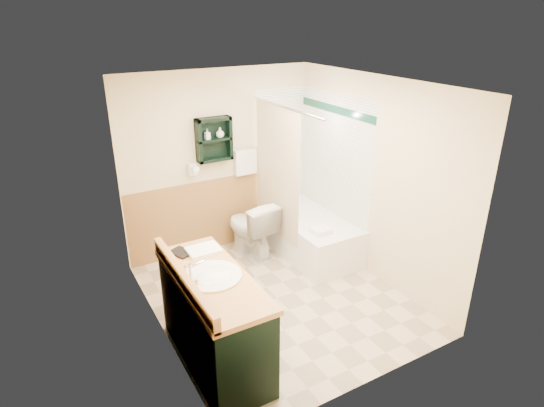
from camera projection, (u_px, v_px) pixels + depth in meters
The scene contains 25 objects.
floor at pixel (277, 298), 5.19m from camera, with size 3.00×3.00×0.00m, color beige.
back_wall at pixel (219, 163), 5.94m from camera, with size 2.60×0.04×2.40m, color beige.
left_wall at pixel (152, 229), 4.12m from camera, with size 0.04×3.00×2.40m, color beige.
right_wall at pixel (375, 180), 5.33m from camera, with size 0.04×3.00×2.40m, color beige.
ceiling at pixel (278, 81), 4.25m from camera, with size 2.60×3.00×0.04m, color white.
wainscot_left at pixel (163, 293), 4.41m from camera, with size 2.98×2.98×1.00m, color #B58249, non-canonical shape.
wainscot_back at pixel (222, 212), 6.18m from camera, with size 2.58×2.58×1.00m, color #B58249, non-canonical shape.
mirror_frame at pixel (175, 220), 3.59m from camera, with size 1.30×1.30×1.00m, color #925C2F, non-canonical shape.
mirror_glass at pixel (175, 220), 3.59m from camera, with size 1.20×1.20×0.90m, color white, non-canonical shape.
tile_right at pixel (333, 174), 5.97m from camera, with size 1.50×1.50×2.10m, color white, non-canonical shape.
tile_back at pixel (287, 162), 6.43m from camera, with size 0.95×0.95×2.10m, color white, non-canonical shape.
tile_accent at pixel (336, 110), 5.63m from camera, with size 1.50×1.50×0.10m, color #12402D, non-canonical shape.
wall_shelf at pixel (214, 139), 5.66m from camera, with size 0.45×0.15×0.55m, color black.
hair_dryer at pixel (192, 169), 5.68m from camera, with size 0.10×0.24×0.18m, color white, non-canonical shape.
towel_bar at pixel (245, 149), 5.98m from camera, with size 0.40×0.06×0.40m, color white, non-canonical shape.
curtain_rod at pixel (285, 107), 5.25m from camera, with size 0.03×0.03×1.60m, color silver.
shower_curtain at pixel (277, 172), 5.72m from camera, with size 1.05×1.05×1.70m, color beige, non-canonical shape.
vanity at pixel (214, 320), 4.10m from camera, with size 0.59×1.43×0.91m, color black.
bathtub at pixel (309, 235), 6.10m from camera, with size 0.77×1.50×0.52m, color white.
toilet at pixel (250, 229), 5.97m from camera, with size 0.44×0.79×0.78m, color white.
counter_towel at pixel (203, 250), 4.32m from camera, with size 0.30×0.24×0.04m, color white.
vanity_book at pixel (174, 247), 4.20m from camera, with size 0.16×0.02×0.21m, color black.
tub_towel at pixel (321, 231), 5.54m from camera, with size 0.22×0.18×0.07m, color white.
soap_bottle_a at pixel (207, 137), 5.60m from camera, with size 0.06×0.13×0.06m, color white.
soap_bottle_b at pixel (220, 134), 5.67m from camera, with size 0.10×0.13×0.10m, color white.
Camera 1 is at (-2.21, -3.75, 3.02)m, focal length 30.00 mm.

